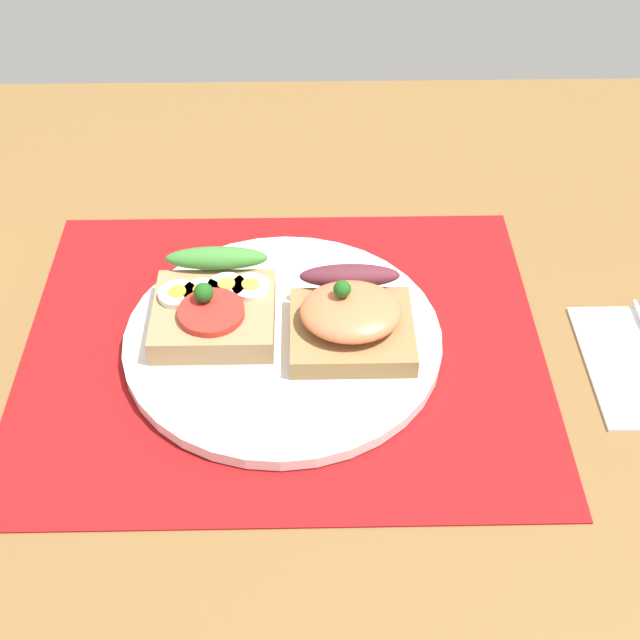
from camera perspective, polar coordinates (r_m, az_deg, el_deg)
ground_plane at (r=71.30cm, az=-2.41°, el=-2.65°), size 120.00×90.00×3.20cm
placemat at (r=70.05cm, az=-2.45°, el=-1.65°), size 42.09×34.76×0.30cm
plate at (r=69.58cm, az=-2.47°, el=-1.25°), size 25.68×25.68×1.06cm
sandwich_egg_tomato at (r=69.83cm, az=-7.04°, el=0.97°), size 9.70×10.50×4.38cm
sandwich_salmon at (r=67.83cm, az=2.08°, el=0.20°), size 9.76×10.24×5.45cm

